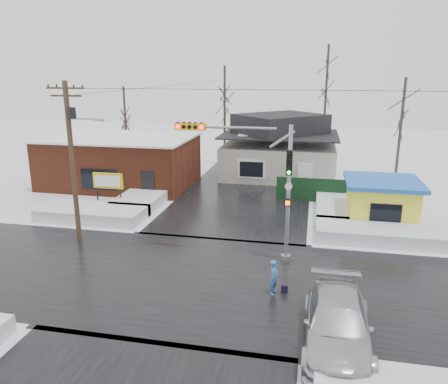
% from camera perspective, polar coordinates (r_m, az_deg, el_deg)
% --- Properties ---
extents(ground, '(120.00, 120.00, 0.00)m').
position_cam_1_polar(ground, '(21.05, -3.68, -11.28)').
color(ground, white).
rests_on(ground, ground).
extents(road_ns, '(10.00, 120.00, 0.02)m').
position_cam_1_polar(road_ns, '(21.04, -3.68, -11.25)').
color(road_ns, black).
rests_on(road_ns, ground).
extents(road_ew, '(120.00, 10.00, 0.02)m').
position_cam_1_polar(road_ew, '(21.04, -3.68, -11.25)').
color(road_ew, black).
rests_on(road_ew, ground).
extents(snowbank_nw, '(7.00, 3.00, 0.80)m').
position_cam_1_polar(snowbank_nw, '(30.18, -16.79, -2.66)').
color(snowbank_nw, white).
rests_on(snowbank_nw, ground).
extents(snowbank_ne, '(7.00, 3.00, 0.80)m').
position_cam_1_polar(snowbank_ne, '(26.95, 19.39, -5.08)').
color(snowbank_ne, white).
rests_on(snowbank_ne, ground).
extents(snowbank_nside_w, '(3.00, 8.00, 0.80)m').
position_cam_1_polar(snowbank_nside_w, '(33.67, -9.80, -0.33)').
color(snowbank_nside_w, white).
rests_on(snowbank_nside_w, ground).
extents(snowbank_nside_e, '(3.00, 8.00, 0.80)m').
position_cam_1_polar(snowbank_nside_e, '(31.47, 14.69, -1.75)').
color(snowbank_nside_e, white).
rests_on(snowbank_nside_e, ground).
extents(traffic_signal, '(6.05, 0.68, 7.00)m').
position_cam_1_polar(traffic_signal, '(21.78, 4.38, 2.38)').
color(traffic_signal, gray).
rests_on(traffic_signal, ground).
extents(utility_pole, '(3.15, 0.44, 9.00)m').
position_cam_1_polar(utility_pole, '(25.59, -19.17, 4.85)').
color(utility_pole, '#382619').
rests_on(utility_pole, ground).
extents(brick_building, '(12.20, 8.20, 4.12)m').
position_cam_1_polar(brick_building, '(38.41, -13.32, 4.01)').
color(brick_building, brown).
rests_on(brick_building, ground).
extents(marquee_sign, '(2.20, 0.21, 2.55)m').
position_cam_1_polar(marquee_sign, '(31.88, -14.90, 1.30)').
color(marquee_sign, black).
rests_on(marquee_sign, ground).
extents(house, '(10.40, 8.40, 5.76)m').
position_cam_1_polar(house, '(40.77, 7.26, 5.74)').
color(house, beige).
rests_on(house, ground).
extents(kiosk, '(4.60, 4.60, 2.88)m').
position_cam_1_polar(kiosk, '(29.52, 19.84, -1.17)').
color(kiosk, '#FDF638').
rests_on(kiosk, ground).
extents(fence, '(8.00, 0.12, 1.80)m').
position_cam_1_polar(fence, '(33.23, 13.74, 0.13)').
color(fence, black).
rests_on(fence, ground).
extents(tree_far_left, '(3.00, 3.00, 10.00)m').
position_cam_1_polar(tree_far_left, '(45.03, 0.08, 13.61)').
color(tree_far_left, '#332821').
rests_on(tree_far_left, ground).
extents(tree_far_mid, '(3.00, 3.00, 12.00)m').
position_cam_1_polar(tree_far_mid, '(46.08, 13.34, 15.23)').
color(tree_far_mid, '#332821').
rests_on(tree_far_mid, ground).
extents(tree_far_right, '(3.00, 3.00, 9.00)m').
position_cam_1_polar(tree_far_right, '(38.76, 22.41, 10.97)').
color(tree_far_right, '#332821').
rests_on(tree_far_right, ground).
extents(tree_far_west, '(3.00, 3.00, 8.00)m').
position_cam_1_polar(tree_far_west, '(46.32, -12.89, 11.31)').
color(tree_far_west, '#332821').
rests_on(tree_far_west, ground).
extents(pedestrian, '(0.51, 0.65, 1.56)m').
position_cam_1_polar(pedestrian, '(19.53, 6.54, -11.03)').
color(pedestrian, '#3E68AD').
rests_on(pedestrian, ground).
extents(car, '(2.38, 5.80, 1.68)m').
position_cam_1_polar(car, '(16.61, 14.55, -16.37)').
color(car, silver).
rests_on(car, ground).
extents(shopping_bag, '(0.29, 0.14, 0.35)m').
position_cam_1_polar(shopping_bag, '(19.91, 7.89, -12.50)').
color(shopping_bag, black).
rests_on(shopping_bag, ground).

